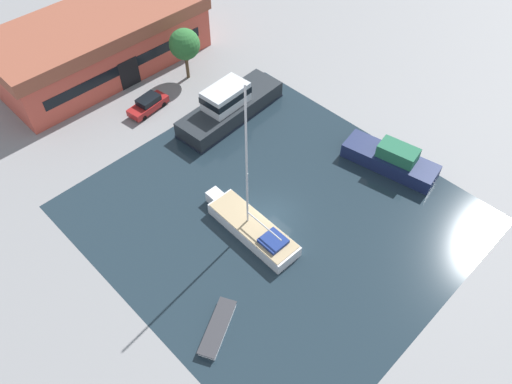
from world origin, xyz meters
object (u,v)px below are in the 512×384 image
Objects in this scene: parked_car at (148,104)px; warehouse_building at (99,42)px; quay_tree_near_building at (185,44)px; cabin_boat at (391,159)px; motor_cruiser at (229,106)px; small_dinghy at (218,328)px; sailboat_moored at (252,227)px.

warehouse_building is at bearing -14.40° from parked_car.
parked_car is at bearing -166.58° from quay_tree_near_building.
cabin_boat is at bearing -161.33° from parked_car.
parked_car is (-6.67, -1.59, -3.40)m from quay_tree_near_building.
warehouse_building is 10.14m from quay_tree_near_building.
small_dinghy is at bearing 131.55° from motor_cruiser.
sailboat_moored is at bearing -116.30° from quay_tree_near_building.
motor_cruiser is (5.34, -6.75, 0.62)m from parked_car.
warehouse_building is 5.13× the size of parked_car.
parked_car reaches higher than small_dinghy.
parked_car is 0.31× the size of sailboat_moored.
quay_tree_near_building is 0.47× the size of motor_cruiser.
quay_tree_near_building is 1.26× the size of parked_car.
warehouse_building is 1.60× the size of sailboat_moored.
cabin_boat reaches higher than small_dinghy.
warehouse_building reaches higher than motor_cruiser.
motor_cruiser is 16.99m from cabin_boat.
sailboat_moored is at bearing 140.63° from motor_cruiser.
warehouse_building is 10.42m from parked_car.
quay_tree_near_building is (5.43, -8.49, 1.10)m from warehouse_building.
cabin_boat is at bearing -79.64° from quay_tree_near_building.
parked_car is 0.98× the size of small_dinghy.
motor_cruiser is (-1.33, -8.34, -2.78)m from quay_tree_near_building.
motor_cruiser is 2.63× the size of small_dinghy.
cabin_boat is (5.77, -15.98, -0.42)m from motor_cruiser.
parked_car is 26.26m from small_dinghy.
warehouse_building is 36.14m from small_dinghy.
quay_tree_near_building reaches higher than motor_cruiser.
warehouse_building reaches higher than parked_car.
quay_tree_near_building is 0.39× the size of sailboat_moored.
quay_tree_near_building is at bearing -83.97° from parked_car.
warehouse_building is 2.60× the size of cabin_boat.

